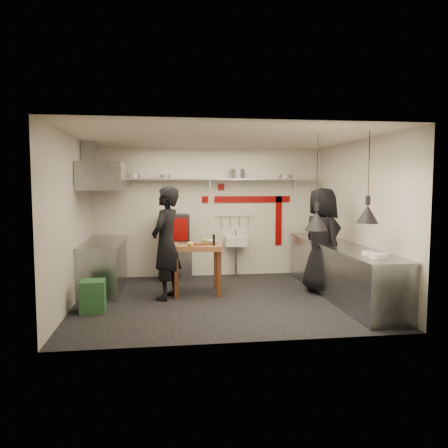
{
  "coord_description": "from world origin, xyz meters",
  "views": [
    {
      "loc": [
        -0.98,
        -7.41,
        2.0
      ],
      "look_at": [
        0.07,
        0.3,
        1.3
      ],
      "focal_mm": 35.0,
      "sensor_mm": 36.0,
      "label": 1
    }
  ],
  "objects": [
    {
      "name": "combi_oven",
      "position": [
        -0.79,
        1.8,
        1.09
      ],
      "size": [
        0.63,
        0.58,
        0.58
      ],
      "primitive_type": "cube",
      "rotation": [
        0.0,
        0.0,
        0.02
      ],
      "color": "black",
      "rests_on": "oven_stand"
    },
    {
      "name": "heat_lamp_near",
      "position": [
        1.43,
        -0.7,
        2.03
      ],
      "size": [
        0.47,
        0.47,
        1.53
      ],
      "primitive_type": null,
      "rotation": [
        0.0,
        0.0,
        0.32
      ],
      "color": "black",
      "rests_on": "ceiling"
    },
    {
      "name": "pan_far_left",
      "position": [
        -1.61,
        1.92,
        2.19
      ],
      "size": [
        0.36,
        0.36,
        0.09
      ],
      "primitive_type": "cylinder",
      "rotation": [
        0.0,
        0.0,
        0.28
      ],
      "color": "gray",
      "rests_on": "back_shelf"
    },
    {
      "name": "chef_left",
      "position": [
        -0.96,
        0.2,
        0.99
      ],
      "size": [
        0.73,
        0.85,
        1.97
      ],
      "primitive_type": "imported",
      "rotation": [
        0.0,
        0.0,
        -2.0
      ],
      "color": "black",
      "rests_on": "floor"
    },
    {
      "name": "green_bin",
      "position": [
        -2.12,
        -0.44,
        0.25
      ],
      "size": [
        0.4,
        0.4,
        0.5
      ],
      "primitive_type": "cube",
      "rotation": [
        0.0,
        0.0,
        0.05
      ],
      "color": "#225129",
      "rests_on": "floor"
    },
    {
      "name": "oven_door",
      "position": [
        -0.77,
        1.51,
        1.09
      ],
      "size": [
        0.51,
        0.04,
        0.46
      ],
      "primitive_type": "cube",
      "rotation": [
        0.0,
        0.0,
        0.02
      ],
      "color": "#730403",
      "rests_on": "combi_oven"
    },
    {
      "name": "red_band_horiz",
      "position": [
        0.95,
        2.08,
        1.68
      ],
      "size": [
        1.7,
        0.02,
        0.14
      ],
      "primitive_type": "cube",
      "color": "#730403",
      "rests_on": "wall_back"
    },
    {
      "name": "lemon_a",
      "position": [
        -0.55,
        0.23,
        0.96
      ],
      "size": [
        0.09,
        0.09,
        0.08
      ],
      "primitive_type": "sphere",
      "rotation": [
        0.0,
        0.0,
        0.19
      ],
      "color": "gold",
      "rests_on": "prep_table"
    },
    {
      "name": "shelf_bracket_right",
      "position": [
        1.9,
        2.07,
        2.02
      ],
      "size": [
        0.04,
        0.06,
        0.24
      ],
      "primitive_type": "cube",
      "color": "gray",
      "rests_on": "wall_back"
    },
    {
      "name": "cutting_board",
      "position": [
        -0.33,
        0.4,
        0.93
      ],
      "size": [
        0.39,
        0.33,
        0.02
      ],
      "primitive_type": "cube",
      "rotation": [
        0.0,
        0.0,
        0.33
      ],
      "color": "#542C16",
      "rests_on": "prep_table"
    },
    {
      "name": "counter_left_top",
      "position": [
        -2.15,
        1.05,
        0.92
      ],
      "size": [
        0.76,
        2.0,
        0.03
      ],
      "primitive_type": "cube",
      "color": "gray",
      "rests_on": "counter_left"
    },
    {
      "name": "hood_duct",
      "position": [
        -2.35,
        1.05,
        2.55
      ],
      "size": [
        0.28,
        0.28,
        0.5
      ],
      "primitive_type": "cube",
      "color": "gray",
      "rests_on": "ceiling"
    },
    {
      "name": "pan_right",
      "position": [
        1.66,
        1.92,
        2.18
      ],
      "size": [
        0.36,
        0.36,
        0.08
      ],
      "primitive_type": "cylinder",
      "rotation": [
        0.0,
        0.0,
        0.34
      ],
      "color": "gray",
      "rests_on": "back_shelf"
    },
    {
      "name": "veg_ball",
      "position": [
        -0.25,
        0.58,
        0.97
      ],
      "size": [
        0.11,
        0.11,
        0.1
      ],
      "primitive_type": "sphere",
      "rotation": [
        0.0,
        0.0,
        -0.0
      ],
      "color": "#689A48",
      "rests_on": "prep_table"
    },
    {
      "name": "pepper_mill",
      "position": [
        -0.12,
        0.24,
        1.02
      ],
      "size": [
        0.06,
        0.06,
        0.2
      ],
      "primitive_type": "cylinder",
      "rotation": [
        0.0,
        0.0,
        0.36
      ],
      "color": "black",
      "rests_on": "prep_table"
    },
    {
      "name": "sink_drain",
      "position": [
        0.55,
        1.88,
        0.34
      ],
      "size": [
        0.06,
        0.06,
        0.66
      ],
      "primitive_type": "cylinder",
      "color": "gray",
      "rests_on": "floor"
    },
    {
      "name": "steel_tray",
      "position": [
        -0.66,
        0.52,
        0.94
      ],
      "size": [
        0.16,
        0.11,
        0.03
      ],
      "primitive_type": "cube",
      "rotation": [
        0.0,
        0.0,
        -0.02
      ],
      "color": "gray",
      "rests_on": "prep_table"
    },
    {
      "name": "prep_table",
      "position": [
        -0.41,
        0.45,
        0.46
      ],
      "size": [
        1.01,
        0.78,
        0.92
      ],
      "primitive_type": null,
      "rotation": [
        0.0,
        0.0,
        -0.16
      ],
      "color": "#8F5B39",
      "rests_on": "floor"
    },
    {
      "name": "lemon_b",
      "position": [
        -0.52,
        0.2,
        0.96
      ],
      "size": [
        0.09,
        0.09,
        0.08
      ],
      "primitive_type": "sphere",
      "rotation": [
        0.0,
        0.0,
        0.04
      ],
      "color": "gold",
      "rests_on": "prep_table"
    },
    {
      "name": "wall_back",
      "position": [
        0.0,
        2.1,
        1.4
      ],
      "size": [
        5.0,
        0.04,
        2.8
      ],
      "primitive_type": "cube",
      "color": "silver",
      "rests_on": "floor"
    },
    {
      "name": "shelf_bracket_mid",
      "position": [
        0.0,
        2.07,
        2.02
      ],
      "size": [
        0.04,
        0.06,
        0.24
      ],
      "primitive_type": "cube",
      "color": "gray",
      "rests_on": "wall_back"
    },
    {
      "name": "wall_left",
      "position": [
        -2.5,
        0.0,
        1.4
      ],
      "size": [
        0.04,
        4.2,
        2.8
      ],
      "primitive_type": "cube",
      "color": "silver",
      "rests_on": "floor"
    },
    {
      "name": "floor",
      "position": [
        0.0,
        0.0,
        0.0
      ],
      "size": [
        5.0,
        5.0,
        0.0
      ],
      "primitive_type": "plane",
      "color": "black",
      "rests_on": "ground"
    },
    {
      "name": "counter_left",
      "position": [
        -2.15,
        1.05,
        0.45
      ],
      "size": [
        0.7,
        1.9,
        0.9
      ],
      "primitive_type": "cube",
      "color": "gray",
      "rests_on": "floor"
    },
    {
      "name": "ceiling",
      "position": [
        0.0,
        0.0,
        2.8
      ],
      "size": [
        5.0,
        5.0,
        0.0
      ],
      "primitive_type": "plane",
      "color": "beige",
      "rests_on": "floor"
    },
    {
      "name": "heat_lamp_far",
      "position": [
        2.04,
        -1.22,
        2.11
      ],
      "size": [
        0.38,
        0.38,
        1.38
      ],
      "primitive_type": null,
      "rotation": [
        0.0,
        0.0,
        0.2
      ],
      "color": "black",
      "rests_on": "ceiling"
    },
    {
      "name": "oven_stand",
      "position": [
        -0.76,
        1.76,
        0.4
      ],
      "size": [
        0.65,
        0.59,
        0.8
      ],
      "primitive_type": "cube",
      "rotation": [
        0.0,
        0.0,
        0.02
      ],
      "color": "gray",
      "rests_on": "floor"
    },
    {
      "name": "wall_right",
      "position": [
        2.5,
        0.0,
        1.4
      ],
      "size": [
        0.04,
        4.2,
        2.8
      ],
      "primitive_type": "cube",
      "color": "silver",
      "rests_on": "floor"
    },
    {
      "name": "oven_glass",
      "position": [
        -0.76,
        1.5,
        1.09
      ],
      "size": [
        0.38,
        0.02,
        0.34
      ],
      "primitive_type": "cube",
      "rotation": [
        0.0,
        0.0,
        0.02
      ],
      "color": "black",
      "rests_on": "oven_door"
    },
    {
      "name": "wall_front",
      "position": [
        0.0,
        -2.1,
        1.4
      ],
      "size": [
        5.0,
        0.04,
        2.8
      ],
      "primitive_type": "cube",
      "color": "silver",
      "rests_on": "floor"
    },
    {
      "name": "small_bowl_right",
      "position": [
        2.1,
        -1.16,
        0.96
      ],
      "size": [
        0.22,
        0.22,
        0.05
      ],
      "primitive_type": "cylinder",
      "rotation": [
        0.0,
        0.0,
        0.28
      ],
      "color": "silver",
      "rests_on": "counter_right_top"
    },
    {
      "name": "pan_mid_left",
      "position": [
        -0.96,
        1.92,
        2.18
      ],
      "size": [
        0.28,
        0.28,
        0.07
      ],
      "primitive_type": "cylinder",
      "rotation": [
        0.0,
        0.0,
        0.36
      ],
      "color": "gray",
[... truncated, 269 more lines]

